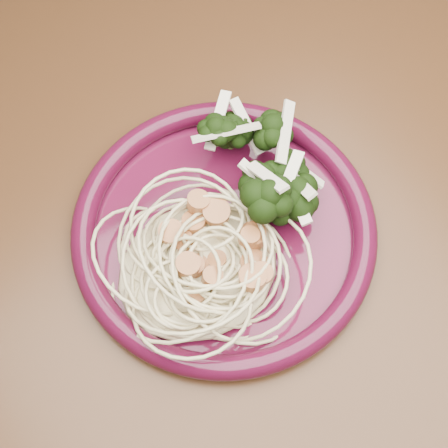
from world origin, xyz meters
The scene contains 6 objects.
dining_table centered at (0.00, 0.00, 0.65)m, with size 1.20×0.80×0.75m.
dinner_plate centered at (-0.08, -0.02, 0.76)m, with size 0.39×0.39×0.02m.
spaghetti_pile centered at (-0.12, -0.04, 0.77)m, with size 0.15×0.13×0.03m, color beige.
scallop_cluster centered at (-0.12, -0.04, 0.81)m, with size 0.12×0.12×0.04m, color #B7723E, non-canonical shape.
broccoli_pile centered at (-0.02, 0.00, 0.78)m, with size 0.09×0.16×0.05m, color black.
onion_garnish centered at (-0.02, 0.00, 0.82)m, with size 0.07×0.10×0.06m, color beige, non-canonical shape.
Camera 1 is at (-0.23, -0.23, 1.30)m, focal length 50.00 mm.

